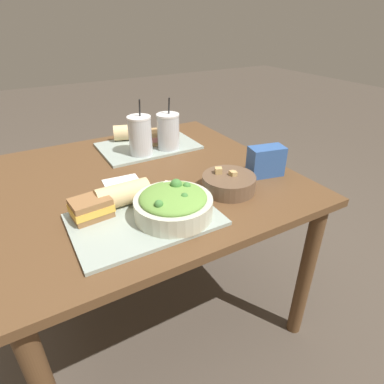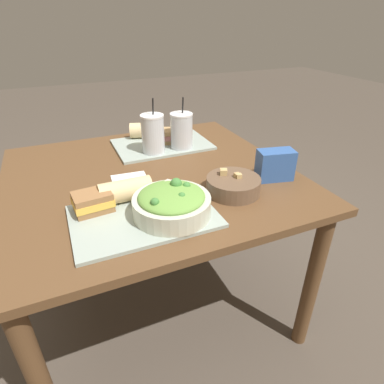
{
  "view_description": "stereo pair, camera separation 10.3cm",
  "coord_description": "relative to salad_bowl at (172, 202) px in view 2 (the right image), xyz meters",
  "views": [
    {
      "loc": [
        -0.4,
        -1.1,
        1.29
      ],
      "look_at": [
        0.05,
        -0.32,
        0.79
      ],
      "focal_mm": 30.0,
      "sensor_mm": 36.0,
      "label": 1
    },
    {
      "loc": [
        -0.31,
        -1.14,
        1.29
      ],
      "look_at": [
        0.05,
        -0.32,
        0.79
      ],
      "focal_mm": 30.0,
      "sensor_mm": 36.0,
      "label": 2
    }
  ],
  "objects": [
    {
      "name": "tray_far",
      "position": [
        0.17,
        0.61,
        -0.05
      ],
      "size": [
        0.45,
        0.31,
        0.01
      ],
      "color": "#99A89E",
      "rests_on": "dining_table"
    },
    {
      "name": "sandwich_near",
      "position": [
        -0.23,
        0.12,
        -0.01
      ],
      "size": [
        0.13,
        0.1,
        0.06
      ],
      "rotation": [
        0.0,
        0.0,
        0.09
      ],
      "color": "olive",
      "rests_on": "tray_near"
    },
    {
      "name": "tray_near",
      "position": [
        -0.09,
        0.03,
        -0.05
      ],
      "size": [
        0.45,
        0.31,
        0.01
      ],
      "color": "#99A89E",
      "rests_on": "dining_table"
    },
    {
      "name": "drink_cup_dark",
      "position": [
        0.11,
        0.52,
        0.04
      ],
      "size": [
        0.1,
        0.1,
        0.25
      ],
      "color": "silver",
      "rests_on": "tray_far"
    },
    {
      "name": "drink_cup_red",
      "position": [
        0.24,
        0.52,
        0.03
      ],
      "size": [
        0.1,
        0.1,
        0.24
      ],
      "color": "silver",
      "rests_on": "tray_far"
    },
    {
      "name": "ground_plane",
      "position": [
        0.03,
        0.33,
        -0.77
      ],
      "size": [
        12.0,
        12.0,
        0.0
      ],
      "primitive_type": "plane",
      "color": "#4C4238"
    },
    {
      "name": "baguette_near",
      "position": [
        -0.11,
        0.15,
        -0.01
      ],
      "size": [
        0.18,
        0.08,
        0.08
      ],
      "rotation": [
        0.0,
        0.0,
        1.58
      ],
      "color": "#DBBC84",
      "rests_on": "tray_near"
    },
    {
      "name": "napkin_folded",
      "position": [
        -0.06,
        0.32,
        -0.05
      ],
      "size": [
        0.14,
        0.11,
        0.0
      ],
      "color": "white",
      "rests_on": "dining_table"
    },
    {
      "name": "dining_table",
      "position": [
        0.03,
        0.33,
        -0.15
      ],
      "size": [
        1.13,
        1.06,
        0.72
      ],
      "color": "brown",
      "rests_on": "ground_plane"
    },
    {
      "name": "sandwich_far",
      "position": [
        0.22,
        0.61,
        -0.01
      ],
      "size": [
        0.14,
        0.12,
        0.06
      ],
      "rotation": [
        0.0,
        0.0,
        -0.29
      ],
      "color": "tan",
      "rests_on": "tray_far"
    },
    {
      "name": "chip_bag",
      "position": [
        0.46,
        0.1,
        0.0
      ],
      "size": [
        0.15,
        0.1,
        0.12
      ],
      "rotation": [
        0.0,
        0.0,
        -0.22
      ],
      "color": "#335BA3",
      "rests_on": "dining_table"
    },
    {
      "name": "salad_bowl",
      "position": [
        0.0,
        0.0,
        0.0
      ],
      "size": [
        0.25,
        0.25,
        0.11
      ],
      "color": "beige",
      "rests_on": "tray_near"
    },
    {
      "name": "baguette_far",
      "position": [
        0.13,
        0.72,
        -0.01
      ],
      "size": [
        0.18,
        0.12,
        0.08
      ],
      "rotation": [
        0.0,
        0.0,
        1.25
      ],
      "color": "#DBBC84",
      "rests_on": "tray_far"
    },
    {
      "name": "soup_bowl",
      "position": [
        0.26,
        0.07,
        -0.02
      ],
      "size": [
        0.2,
        0.2,
        0.08
      ],
      "color": "brown",
      "rests_on": "dining_table"
    }
  ]
}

